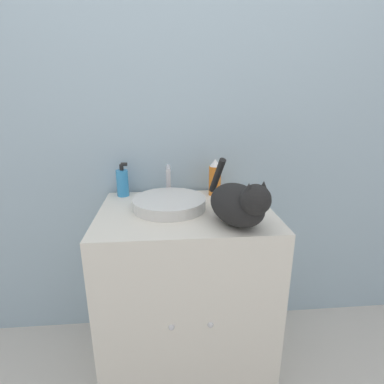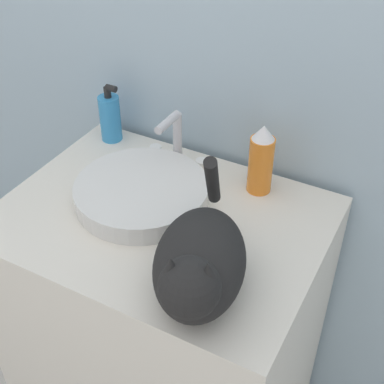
{
  "view_description": "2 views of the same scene",
  "coord_description": "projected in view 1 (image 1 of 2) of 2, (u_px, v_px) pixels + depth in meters",
  "views": [
    {
      "loc": [
        -0.08,
        -0.95,
        1.31
      ],
      "look_at": [
        0.03,
        0.27,
        0.92
      ],
      "focal_mm": 28.0,
      "sensor_mm": 36.0,
      "label": 1
    },
    {
      "loc": [
        0.52,
        -0.53,
        1.65
      ],
      "look_at": [
        0.09,
        0.27,
        0.95
      ],
      "focal_mm": 50.0,
      "sensor_mm": 36.0,
      "label": 2
    }
  ],
  "objects": [
    {
      "name": "cat",
      "position": [
        239.0,
        203.0,
        1.15
      ],
      "size": [
        0.26,
        0.4,
        0.24
      ],
      "rotation": [
        0.0,
        0.0,
        -1.25
      ],
      "color": "black",
      "rests_on": "vanity_cabinet"
    },
    {
      "name": "vanity_cabinet",
      "position": [
        186.0,
        290.0,
        1.45
      ],
      "size": [
        0.77,
        0.59,
        0.83
      ],
      "color": "silver",
      "rests_on": "ground_plane"
    },
    {
      "name": "faucet",
      "position": [
        169.0,
        183.0,
        1.49
      ],
      "size": [
        0.17,
        0.11,
        0.16
      ],
      "color": "silver",
      "rests_on": "vanity_cabinet"
    },
    {
      "name": "sink_basin",
      "position": [
        169.0,
        203.0,
        1.34
      ],
      "size": [
        0.33,
        0.33,
        0.05
      ],
      "color": "silver",
      "rests_on": "vanity_cabinet"
    },
    {
      "name": "soap_bottle",
      "position": [
        123.0,
        182.0,
        1.5
      ],
      "size": [
        0.06,
        0.06,
        0.17
      ],
      "color": "#338CCC",
      "rests_on": "vanity_cabinet"
    },
    {
      "name": "wall_back",
      "position": [
        181.0,
        110.0,
        1.51
      ],
      "size": [
        6.0,
        0.05,
        2.5
      ],
      "color": "#9EB7C6",
      "rests_on": "ground_plane"
    },
    {
      "name": "spray_bottle",
      "position": [
        215.0,
        178.0,
        1.51
      ],
      "size": [
        0.06,
        0.06,
        0.18
      ],
      "color": "orange",
      "rests_on": "vanity_cabinet"
    }
  ]
}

